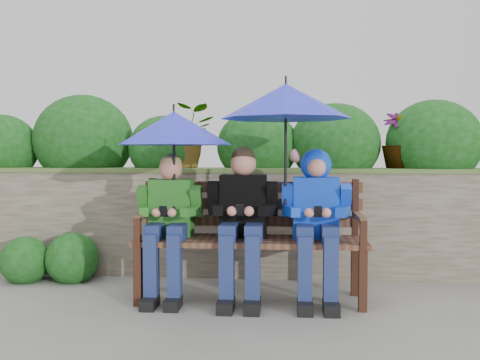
# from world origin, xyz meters

# --- Properties ---
(ground) EXTENTS (60.00, 60.00, 0.00)m
(ground) POSITION_xyz_m (0.00, 0.00, 0.00)
(ground) COLOR slate
(ground) RESTS_ON ground
(garden_backdrop) EXTENTS (8.10, 2.87, 1.88)m
(garden_backdrop) POSITION_xyz_m (-0.11, 1.59, 0.65)
(garden_backdrop) COLOR #605949
(garden_backdrop) RESTS_ON ground
(park_bench) EXTENTS (1.82, 0.53, 0.96)m
(park_bench) POSITION_xyz_m (0.10, -0.07, 0.55)
(park_bench) COLOR #361C12
(park_bench) RESTS_ON ground
(boy_left) EXTENTS (0.51, 0.60, 1.17)m
(boy_left) POSITION_xyz_m (-0.55, -0.16, 0.66)
(boy_left) COLOR #19691C
(boy_left) RESTS_ON ground
(boy_middle) EXTENTS (0.56, 0.65, 1.23)m
(boy_middle) POSITION_xyz_m (0.04, -0.17, 0.68)
(boy_middle) COLOR black
(boy_middle) RESTS_ON ground
(boy_right) EXTENTS (0.54, 0.66, 1.21)m
(boy_right) POSITION_xyz_m (0.62, -0.15, 0.72)
(boy_right) COLOR #023ECE
(boy_right) RESTS_ON ground
(umbrella_left) EXTENTS (0.93, 0.93, 0.85)m
(umbrella_left) POSITION_xyz_m (-0.51, -0.14, 1.37)
(umbrella_left) COLOR #2027E5
(umbrella_left) RESTS_ON ground
(umbrella_right) EXTENTS (1.03, 1.03, 1.04)m
(umbrella_right) POSITION_xyz_m (0.38, -0.16, 1.58)
(umbrella_right) COLOR #2027E5
(umbrella_right) RESTS_ON ground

